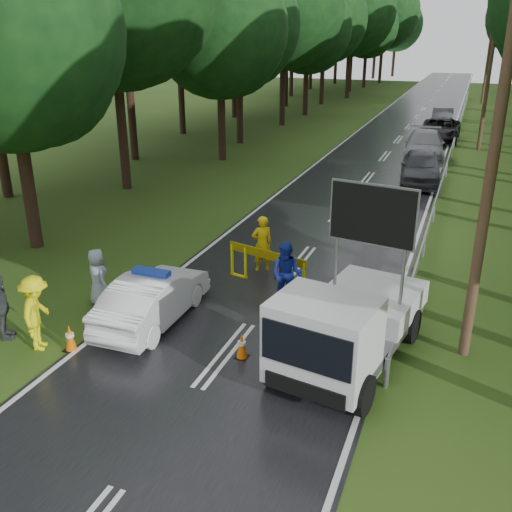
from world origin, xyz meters
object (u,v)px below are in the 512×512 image
at_px(queue_car_second, 424,145).
at_px(queue_car_third, 439,130).
at_px(queue_car_first, 421,167).
at_px(work_truck, 345,325).
at_px(barrier, 267,259).
at_px(officer, 262,244).
at_px(civilian, 287,274).
at_px(queue_car_fourth, 442,118).
at_px(police_sedan, 153,299).

distance_m(queue_car_second, queue_car_third, 6.44).
xyz_separation_m(queue_car_first, queue_car_second, (-0.41, 6.00, -0.01)).
xyz_separation_m(work_truck, barrier, (-3.09, 3.53, -0.22)).
xyz_separation_m(officer, civilian, (1.45, -2.00, 0.00)).
distance_m(work_truck, officer, 5.79).
distance_m(civilian, queue_car_fourth, 33.53).
bearing_deg(work_truck, queue_car_third, 100.12).
height_order(work_truck, queue_car_fourth, work_truck).
distance_m(work_truck, barrier, 4.70).
height_order(work_truck, barrier, work_truck).
bearing_deg(queue_car_fourth, civilian, -95.03).
distance_m(work_truck, queue_car_fourth, 36.01).
height_order(police_sedan, queue_car_fourth, police_sedan).
bearing_deg(queue_car_fourth, queue_car_second, -92.78).
distance_m(civilian, queue_car_first, 15.20).
height_order(officer, queue_car_third, officer).
xyz_separation_m(police_sedan, queue_car_first, (4.97, 17.22, 0.15)).
bearing_deg(civilian, barrier, 132.73).
relative_size(work_truck, queue_car_first, 1.08).
height_order(barrier, queue_car_third, queue_car_third).
relative_size(queue_car_third, queue_car_fourth, 1.24).
height_order(police_sedan, officer, officer).
height_order(queue_car_second, queue_car_fourth, queue_car_second).
bearing_deg(work_truck, civilian, 140.39).
relative_size(work_truck, queue_car_fourth, 1.17).
height_order(barrier, queue_car_first, queue_car_first).
distance_m(barrier, queue_car_second, 20.22).
height_order(queue_car_third, queue_car_fourth, queue_car_third).
distance_m(police_sedan, officer, 4.42).
distance_m(queue_car_third, queue_car_fourth, 6.00).
bearing_deg(officer, queue_car_second, -134.46).
bearing_deg(barrier, police_sedan, -106.22).
xyz_separation_m(barrier, queue_car_fourth, (2.82, 32.48, -0.11)).
bearing_deg(barrier, queue_car_fourth, 100.48).
relative_size(work_truck, queue_car_third, 0.94).
bearing_deg(police_sedan, queue_car_third, -100.50).
xyz_separation_m(work_truck, queue_car_second, (-0.48, 23.58, -0.26)).
bearing_deg(queue_car_fourth, police_sedan, -99.44).
bearing_deg(civilian, queue_car_first, 81.68).
distance_m(barrier, civilian, 1.37).
distance_m(officer, queue_car_first, 13.52).
bearing_deg(queue_car_second, police_sedan, -106.11).
bearing_deg(queue_car_fourth, queue_car_third, -89.93).
bearing_deg(police_sedan, work_truck, 174.95).
distance_m(police_sedan, work_truck, 5.08).
height_order(civilian, queue_car_fourth, civilian).
bearing_deg(barrier, work_truck, -33.33).
xyz_separation_m(queue_car_first, queue_car_fourth, (-0.20, 18.42, -0.08)).
distance_m(police_sedan, civilian, 3.62).
distance_m(police_sedan, queue_car_third, 30.06).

